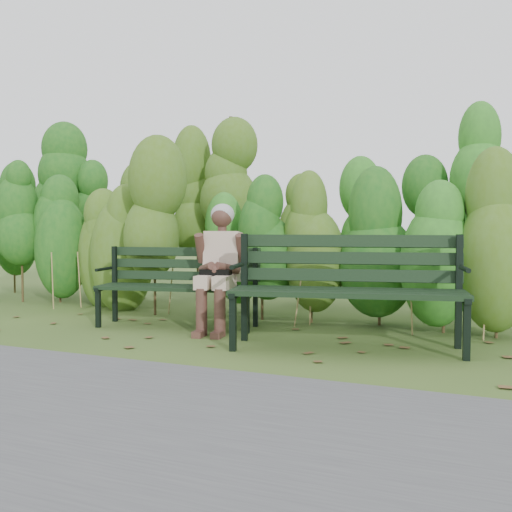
% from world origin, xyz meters
% --- Properties ---
extents(ground, '(80.00, 80.00, 0.00)m').
position_xyz_m(ground, '(0.00, 0.00, 0.00)').
color(ground, '#36511F').
extents(footpath, '(60.00, 2.50, 0.01)m').
position_xyz_m(footpath, '(0.00, -2.20, 0.01)').
color(footpath, '#474749').
rests_on(footpath, ground).
extents(hedge_band, '(11.04, 1.67, 2.42)m').
position_xyz_m(hedge_band, '(0.00, 1.86, 1.26)').
color(hedge_band, '#47381E').
rests_on(hedge_band, ground).
extents(leaf_litter, '(5.97, 1.88, 0.01)m').
position_xyz_m(leaf_litter, '(0.06, -0.09, 0.00)').
color(leaf_litter, brown).
rests_on(leaf_litter, ground).
extents(bench_left, '(1.68, 0.83, 0.81)m').
position_xyz_m(bench_left, '(-0.96, 0.61, 0.48)').
color(bench_left, black).
rests_on(bench_left, ground).
extents(bench_right, '(2.00, 1.02, 0.96)m').
position_xyz_m(bench_right, '(0.89, 0.23, 0.56)').
color(bench_right, black).
rests_on(bench_right, ground).
extents(seated_woman, '(0.53, 0.78, 1.25)m').
position_xyz_m(seated_woman, '(-0.47, 0.53, 0.69)').
color(seated_woman, beige).
rests_on(seated_woman, ground).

